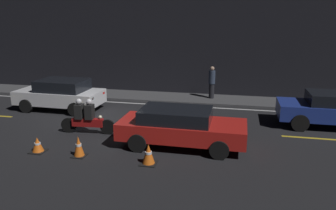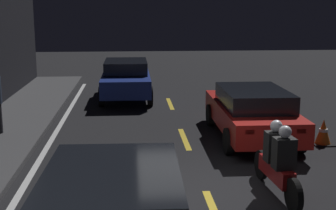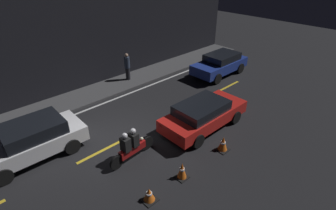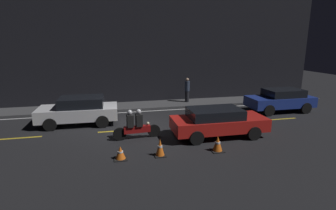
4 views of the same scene
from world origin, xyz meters
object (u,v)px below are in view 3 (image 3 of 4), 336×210
object	(u,v)px
sedan_white	(31,140)
motorcycle	(131,146)
sedan_blue	(220,64)
traffic_cone_mid	(182,170)
traffic_cone_far	(223,144)
traffic_cone_near	(149,195)
pedestrian	(127,66)
taxi_red	(203,114)

from	to	relation	value
sedan_white	motorcycle	size ratio (longest dim) A/B	1.90
sedan_blue	motorcycle	xyz separation A→B (m)	(-9.34, -2.78, -0.13)
sedan_blue	traffic_cone_mid	xyz separation A→B (m)	(-8.63, -4.82, -0.43)
sedan_white	traffic_cone_mid	bearing A→B (deg)	126.08
sedan_blue	traffic_cone_far	bearing A→B (deg)	37.88
motorcycle	traffic_cone_near	size ratio (longest dim) A/B	4.20
motorcycle	traffic_cone_mid	xyz separation A→B (m)	(0.71, -2.04, -0.31)
traffic_cone_far	pedestrian	xyz separation A→B (m)	(1.20, 8.18, 0.69)
sedan_white	traffic_cone_near	size ratio (longest dim) A/B	7.99
sedan_white	traffic_cone_far	world-z (taller)	sedan_white
motorcycle	pedestrian	size ratio (longest dim) A/B	1.27
sedan_white	traffic_cone_far	distance (m)	7.56
sedan_white	motorcycle	world-z (taller)	sedan_white
sedan_white	traffic_cone_mid	size ratio (longest dim) A/B	6.02
taxi_red	sedan_blue	distance (m)	6.49
sedan_blue	pedestrian	bearing A→B (deg)	-32.73
traffic_cone_mid	sedan_blue	bearing A→B (deg)	29.21
sedan_white	taxi_red	size ratio (longest dim) A/B	0.94
motorcycle	traffic_cone_near	world-z (taller)	motorcycle
sedan_white	traffic_cone_mid	world-z (taller)	sedan_white
sedan_blue	traffic_cone_near	bearing A→B (deg)	25.34
traffic_cone_mid	pedestrian	size ratio (longest dim) A/B	0.40
pedestrian	traffic_cone_far	bearing A→B (deg)	-98.38
taxi_red	pedestrian	size ratio (longest dim) A/B	2.56
taxi_red	traffic_cone_far	size ratio (longest dim) A/B	6.82
sedan_blue	traffic_cone_near	world-z (taller)	sedan_blue
sedan_white	sedan_blue	distance (m)	12.00
sedan_blue	traffic_cone_far	xyz separation A→B (m)	(-6.30, -4.90, -0.45)
sedan_blue	pedestrian	world-z (taller)	pedestrian
sedan_white	pedestrian	size ratio (longest dim) A/B	2.41
sedan_white	traffic_cone_near	bearing A→B (deg)	112.60
sedan_white	taxi_red	bearing A→B (deg)	153.99
traffic_cone_near	traffic_cone_mid	bearing A→B (deg)	-1.36
sedan_white	traffic_cone_far	xyz separation A→B (m)	(5.70, -4.95, -0.46)
taxi_red	sedan_white	bearing A→B (deg)	153.14
traffic_cone_near	pedestrian	xyz separation A→B (m)	(5.02, 8.06, 0.76)
taxi_red	traffic_cone_near	bearing A→B (deg)	-160.77
sedan_white	traffic_cone_near	xyz separation A→B (m)	(1.88, -4.84, -0.53)
taxi_red	motorcycle	distance (m)	3.76
sedan_blue	traffic_cone_far	world-z (taller)	sedan_blue
sedan_blue	motorcycle	world-z (taller)	sedan_blue
taxi_red	traffic_cone_near	world-z (taller)	taxi_red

